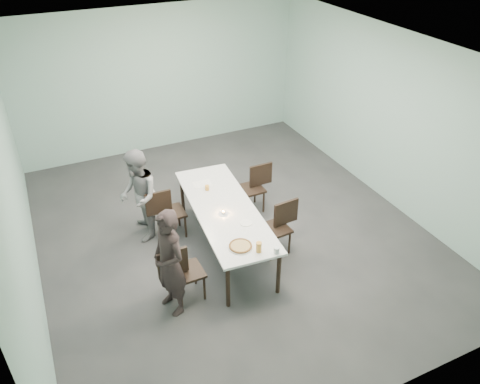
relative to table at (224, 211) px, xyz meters
name	(u,v)px	position (x,y,z in m)	size (l,w,h in m)	color
ground	(230,231)	(0.24, 0.34, -0.69)	(7.00, 7.00, 0.00)	#333335
room_shell	(228,119)	(0.24, 0.34, 1.33)	(6.02, 7.02, 3.01)	#98BFB6
table	(224,211)	(0.00, 0.00, 0.00)	(1.11, 2.66, 0.75)	white
chair_near_left	(181,270)	(-0.97, -0.77, -0.19)	(0.61, 0.43, 0.87)	black
chair_far_left	(166,210)	(-0.73, 0.67, -0.19)	(0.61, 0.42, 0.87)	black
chair_near_right	(279,224)	(0.74, -0.41, -0.19)	(0.63, 0.45, 0.87)	black
chair_far_right	(255,184)	(0.91, 0.77, -0.19)	(0.61, 0.42, 0.87)	black
diner_near	(169,264)	(-1.15, -0.90, 0.09)	(0.57, 0.37, 1.57)	black
diner_far	(139,196)	(-1.10, 0.84, 0.08)	(0.75, 0.58, 1.54)	gray
pizza	(240,246)	(-0.17, -0.95, 0.08)	(0.34, 0.34, 0.04)	white
side_plate	(246,223)	(0.13, -0.49, 0.06)	(0.18, 0.18, 0.01)	white
beer_glass	(259,247)	(0.01, -1.13, 0.13)	(0.08, 0.08, 0.15)	gold
water_tumbler	(277,250)	(0.21, -1.25, 0.10)	(0.08, 0.08, 0.09)	silver
tealight	(223,213)	(-0.07, -0.14, 0.08)	(0.06, 0.06, 0.05)	silver
amber_tumbler	(207,188)	(-0.05, 0.59, 0.10)	(0.07, 0.07, 0.08)	gold
menu	(202,184)	(-0.05, 0.79, 0.06)	(0.30, 0.22, 0.01)	silver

